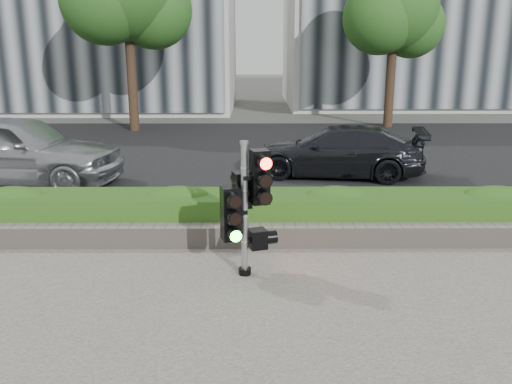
% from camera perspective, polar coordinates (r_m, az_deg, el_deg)
% --- Properties ---
extents(ground, '(120.00, 120.00, 0.00)m').
position_cam_1_polar(ground, '(7.03, -0.95, -11.31)').
color(ground, '#51514C').
rests_on(ground, ground).
extents(road, '(60.00, 13.00, 0.02)m').
position_cam_1_polar(road, '(16.60, -0.54, 4.19)').
color(road, black).
rests_on(road, ground).
extents(curb, '(60.00, 0.25, 0.12)m').
position_cam_1_polar(curb, '(9.94, -0.74, -2.93)').
color(curb, gray).
rests_on(curb, ground).
extents(stone_wall, '(12.00, 0.32, 0.34)m').
position_cam_1_polar(stone_wall, '(8.71, -0.81, -4.58)').
color(stone_wall, gray).
rests_on(stone_wall, sidewalk).
extents(hedge, '(12.00, 1.00, 0.68)m').
position_cam_1_polar(hedge, '(9.27, -0.78, -2.25)').
color(hedge, '#52952E').
rests_on(hedge, sidewalk).
extents(tree_right, '(4.10, 3.58, 6.53)m').
position_cam_1_polar(tree_right, '(22.56, 14.31, 18.01)').
color(tree_right, black).
rests_on(tree_right, ground).
extents(traffic_signal, '(0.69, 0.59, 1.89)m').
position_cam_1_polar(traffic_signal, '(7.38, -1.10, -1.05)').
color(traffic_signal, black).
rests_on(traffic_signal, sidewalk).
extents(car_silver, '(5.02, 2.50, 1.64)m').
position_cam_1_polar(car_silver, '(13.66, -23.94, 4.10)').
color(car_silver, '#AAADB2').
rests_on(car_silver, road).
extents(car_dark, '(4.50, 2.44, 1.24)m').
position_cam_1_polar(car_dark, '(13.54, 8.47, 4.27)').
color(car_dark, black).
rests_on(car_dark, road).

